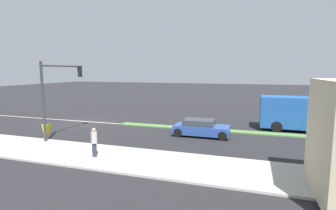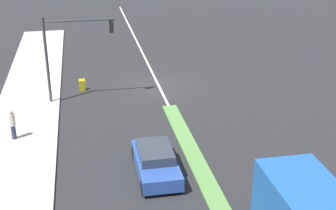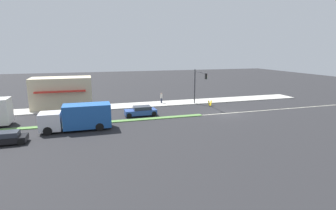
# 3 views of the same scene
# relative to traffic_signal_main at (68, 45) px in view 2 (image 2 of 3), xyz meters

# --- Properties ---
(lane_marking_center) EXTENTS (0.16, 60.00, 0.01)m
(lane_marking_center) POSITION_rel_traffic_signal_main_xyz_m (-6.12, -1.86, -3.90)
(lane_marking_center) COLOR beige
(lane_marking_center) RESTS_ON ground
(traffic_signal_main) EXTENTS (4.59, 0.34, 5.60)m
(traffic_signal_main) POSITION_rel_traffic_signal_main_xyz_m (0.00, 0.00, 0.00)
(traffic_signal_main) COLOR #333338
(traffic_signal_main) RESTS_ON sidewalk_right
(pedestrian) EXTENTS (0.34, 0.34, 1.70)m
(pedestrian) POSITION_rel_traffic_signal_main_xyz_m (3.20, 5.21, -2.88)
(pedestrian) COLOR #282D42
(pedestrian) RESTS_ON sidewalk_right
(warning_aframe_sign) EXTENTS (0.45, 0.53, 0.84)m
(warning_aframe_sign) POSITION_rel_traffic_signal_main_xyz_m (-0.65, -1.83, -3.47)
(warning_aframe_sign) COLOR yellow
(warning_aframe_sign) RESTS_ON ground
(coupe_blue) EXTENTS (1.89, 4.24, 1.31)m
(coupe_blue) POSITION_rel_traffic_signal_main_xyz_m (-3.92, 10.09, -3.26)
(coupe_blue) COLOR #284793
(coupe_blue) RESTS_ON ground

